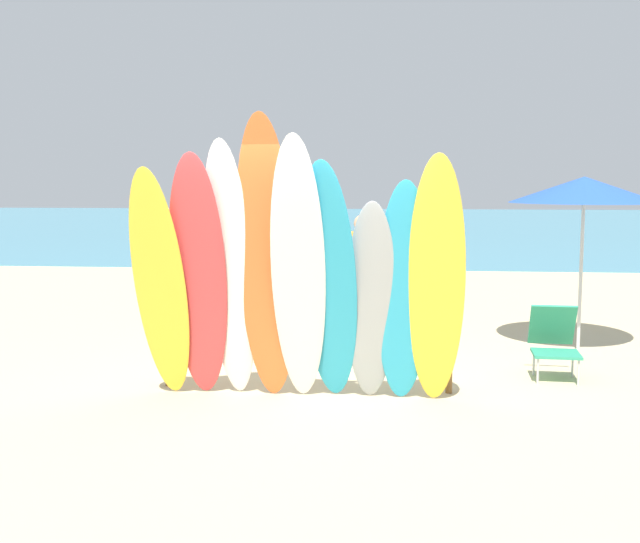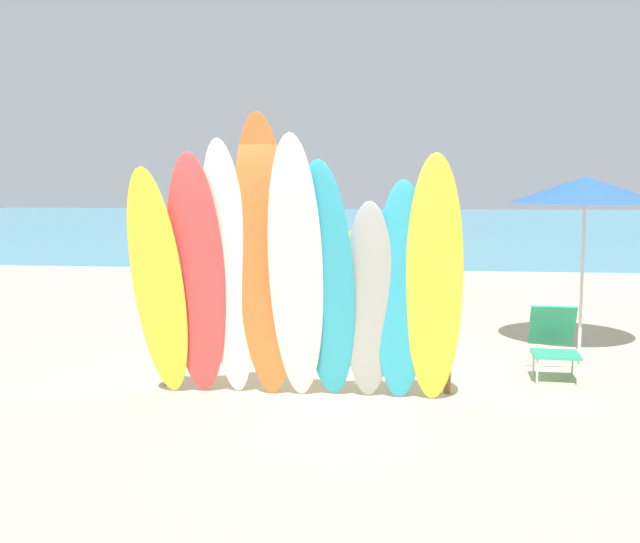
{
  "view_description": "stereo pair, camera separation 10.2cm",
  "coord_description": "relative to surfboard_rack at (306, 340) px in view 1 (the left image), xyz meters",
  "views": [
    {
      "loc": [
        0.91,
        -7.85,
        2.17
      ],
      "look_at": [
        0.0,
        1.49,
        1.07
      ],
      "focal_mm": 43.48,
      "sensor_mm": 36.0,
      "label": 1
    },
    {
      "loc": [
        1.01,
        -7.84,
        2.17
      ],
      "look_at": [
        0.0,
        1.49,
        1.07
      ],
      "focal_mm": 43.48,
      "sensor_mm": 36.0,
      "label": 2
    }
  ],
  "objects": [
    {
      "name": "distant_boat",
      "position": [
        -0.23,
        20.36,
        -0.41
      ],
      "size": [
        3.16,
        0.85,
        0.25
      ],
      "color": "teal",
      "rests_on": "ground"
    },
    {
      "name": "ocean_water",
      "position": [
        0.0,
        30.9,
        -0.51
      ],
      "size": [
        60.0,
        40.0,
        0.02
      ],
      "primitive_type": "cube",
      "color": "teal",
      "rests_on": "ground"
    },
    {
      "name": "beach_chair_red",
      "position": [
        2.68,
        0.82,
        -0.1
      ],
      "size": [
        0.54,
        0.77,
        0.79
      ],
      "rotation": [
        0.0,
        0.0,
        -0.06
      ],
      "color": "#B7B7BC",
      "rests_on": "ground"
    },
    {
      "name": "surfboard_teal_7",
      "position": [
        0.99,
        -0.46,
        0.57
      ],
      "size": [
        0.54,
        0.58,
        2.19
      ],
      "primitive_type": "ellipsoid",
      "rotation": [
        0.23,
        0.0,
        0.04
      ],
      "color": "#289EC6",
      "rests_on": "ground"
    },
    {
      "name": "ground",
      "position": [
        0.0,
        14.0,
        -0.52
      ],
      "size": [
        60.0,
        60.0,
        0.0
      ],
      "primitive_type": "plane",
      "color": "#D3BC8C"
    },
    {
      "name": "beachgoer_near_rack",
      "position": [
        -0.19,
        4.11,
        0.43
      ],
      "size": [
        0.43,
        0.54,
        1.65
      ],
      "rotation": [
        0.0,
        0.0,
        2.13
      ],
      "color": "beige",
      "rests_on": "ground"
    },
    {
      "name": "beach_umbrella",
      "position": [
        3.28,
        2.25,
        1.53
      ],
      "size": [
        1.88,
        1.88,
        2.22
      ],
      "color": "silver",
      "rests_on": "ground"
    },
    {
      "name": "surfboard_grey_6",
      "position": [
        0.68,
        -0.45,
        0.48
      ],
      "size": [
        0.52,
        0.63,
        2.0
      ],
      "primitive_type": "ellipsoid",
      "rotation": [
        0.26,
        0.0,
        0.04
      ],
      "color": "#999EA3",
      "rests_on": "ground"
    },
    {
      "name": "surfboard_white_2",
      "position": [
        -0.69,
        -0.48,
        0.77
      ],
      "size": [
        0.52,
        0.74,
        2.57
      ],
      "primitive_type": "ellipsoid",
      "rotation": [
        0.25,
        0.0,
        -0.05
      ],
      "color": "white",
      "rests_on": "ground"
    },
    {
      "name": "surfboard_teal_5",
      "position": [
        0.28,
        -0.55,
        0.67
      ],
      "size": [
        0.63,
        0.89,
        2.37
      ],
      "primitive_type": "ellipsoid",
      "rotation": [
        0.32,
        0.0,
        -0.1
      ],
      "color": "#289EC6",
      "rests_on": "ground"
    },
    {
      "name": "surfboard_red_1",
      "position": [
        -0.99,
        -0.55,
        0.7
      ],
      "size": [
        0.62,
        0.82,
        2.44
      ],
      "primitive_type": "ellipsoid",
      "rotation": [
        0.29,
        0.0,
        0.09
      ],
      "color": "#D13D42",
      "rests_on": "ground"
    },
    {
      "name": "surfboard_orange_3",
      "position": [
        -0.32,
        -0.53,
        0.88
      ],
      "size": [
        0.6,
        0.72,
        2.8
      ],
      "primitive_type": "ellipsoid",
      "rotation": [
        0.23,
        0.0,
        -0.03
      ],
      "color": "orange",
      "rests_on": "ground"
    },
    {
      "name": "surfboard_yellow_8",
      "position": [
        1.3,
        -0.52,
        0.7
      ],
      "size": [
        0.57,
        0.66,
        2.43
      ],
      "primitive_type": "ellipsoid",
      "rotation": [
        0.23,
        0.0,
        -0.03
      ],
      "color": "yellow",
      "rests_on": "ground"
    },
    {
      "name": "beachgoer_photographing",
      "position": [
        0.47,
        2.53,
        0.47
      ],
      "size": [
        0.64,
        0.29,
        1.72
      ],
      "rotation": [
        0.0,
        0.0,
        2.97
      ],
      "color": "tan",
      "rests_on": "ground"
    },
    {
      "name": "beachgoer_strolling",
      "position": [
        -1.84,
        7.36,
        0.38
      ],
      "size": [
        0.54,
        0.36,
        1.57
      ],
      "rotation": [
        0.0,
        0.0,
        2.66
      ],
      "color": "#9E704C",
      "rests_on": "ground"
    },
    {
      "name": "surfboard_rack",
      "position": [
        0.0,
        0.0,
        0.0
      ],
      "size": [
        3.07,
        0.07,
        0.66
      ],
      "color": "brown",
      "rests_on": "ground"
    },
    {
      "name": "surfboard_yellow_0",
      "position": [
        -1.35,
        -0.6,
        0.63
      ],
      "size": [
        0.55,
        0.84,
        2.31
      ],
      "primitive_type": "ellipsoid",
      "rotation": [
        0.32,
        0.0,
        -0.05
      ],
      "color": "yellow",
      "rests_on": "ground"
    },
    {
      "name": "surfboard_white_4",
      "position": [
        0.0,
        -0.64,
        0.78
      ],
      "size": [
        0.53,
        0.93,
        2.6
      ],
      "primitive_type": "ellipsoid",
      "rotation": [
        0.32,
        0.0,
        0.01
      ],
      "color": "white",
      "rests_on": "ground"
    }
  ]
}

